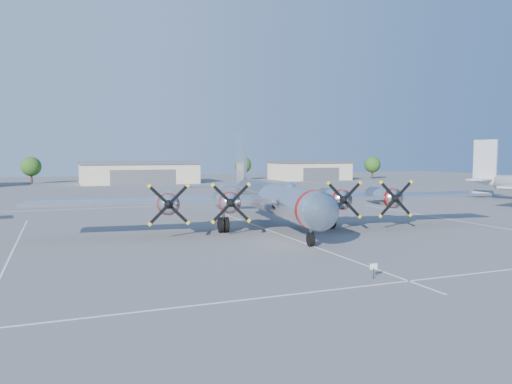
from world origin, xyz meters
name	(u,v)px	position (x,y,z in m)	size (l,w,h in m)	color
ground	(263,228)	(0.00, 0.00, 0.00)	(260.00, 260.00, 0.00)	#515153
parking_lines	(270,231)	(0.00, -1.75, 0.01)	(60.00, 50.08, 0.01)	silver
hangar_center	(139,172)	(0.00, 81.96, 2.71)	(28.60, 14.60, 5.40)	#C0B598
hangar_east	(309,170)	(48.00, 81.96, 2.71)	(20.60, 14.60, 5.40)	#C0B598
tree_west	(31,167)	(-25.00, 90.00, 4.22)	(4.80, 4.80, 6.64)	#382619
tree_east	(243,165)	(30.00, 88.00, 4.22)	(4.80, 4.80, 6.64)	#382619
tree_far_east	(372,164)	(68.00, 80.00, 4.22)	(4.80, 4.80, 6.64)	#382619
main_bomber_b29	(272,227)	(1.03, 0.27, 0.00)	(45.15, 30.88, 9.98)	white
info_placard	(374,268)	(-1.57, -20.77, 0.64)	(0.48, 0.08, 0.91)	black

